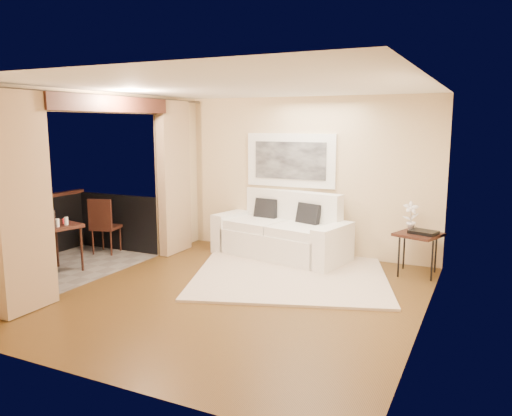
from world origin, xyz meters
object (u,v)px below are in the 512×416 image
Objects in this scene: orchid at (411,216)px; balcony_chair_far at (103,222)px; side_table at (418,237)px; balcony_chair_near at (3,242)px; ice_bucket at (49,216)px; sofa at (283,234)px; bistro_table at (55,230)px.

orchid is 5.11m from balcony_chair_far.
side_table is 0.75× the size of balcony_chair_near.
ice_bucket reaches higher than side_table.
side_table is (2.23, -0.10, 0.19)m from sofa.
bistro_table is 1.19m from balcony_chair_far.
balcony_chair_far is (-5.09, -1.10, -0.01)m from side_table.
balcony_chair_far is 1.14m from ice_bucket.
sofa is 2.24m from side_table.
ice_bucket is at bearing 156.67° from bistro_table.
bistro_table is at bearing 63.25° from balcony_chair_near.
balcony_chair_far is 1.81m from balcony_chair_near.
bistro_table is 0.72m from balcony_chair_near.
ice_bucket is at bearing 74.39° from balcony_chair_far.
balcony_chair_near is at bearing -104.75° from ice_bucket.
side_table is 0.76× the size of balcony_chair_far.
balcony_chair_far is at bearing 88.33° from ice_bucket.
sofa reaches higher than orchid.
side_table is at bearing 23.27° from ice_bucket.
sofa reaches higher than bistro_table.
orchid is 6.00m from balcony_chair_near.
bistro_table is 0.78× the size of balcony_chair_near.
balcony_chair_near is at bearing 69.25° from balcony_chair_far.
side_table is at bearing 31.37° from balcony_chair_near.
sofa reaches higher than side_table.
side_table is 0.96× the size of bistro_table.
balcony_chair_near is at bearing -123.77° from sofa.
sofa is 3.63m from bistro_table.
balcony_chair_far is 4.91× the size of ice_bucket.
sofa reaches higher than ice_bucket.
sofa reaches higher than balcony_chair_near.
bistro_table is (-4.96, -2.28, 0.09)m from side_table.
sofa is at bearing -171.15° from balcony_chair_far.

